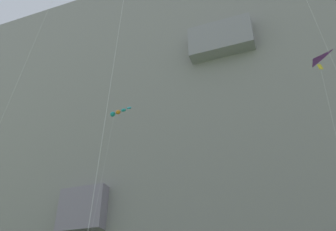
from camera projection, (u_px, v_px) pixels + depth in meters
name	position (u px, v px, depth m)	size (l,w,h in m)	color
cliff_face	(239.00, 123.00, 70.33)	(180.00, 23.11, 79.24)	gray
kite_delta_upper_left	(316.00, 69.00, 25.81)	(2.00, 4.98, 20.46)	purple
kite_windsock_mid_left	(117.00, 113.00, 45.53)	(3.79, 2.76, 28.25)	teal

